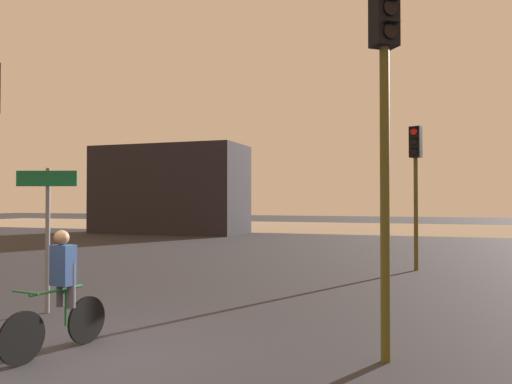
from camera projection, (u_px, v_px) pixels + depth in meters
ground_plane at (87, 363)px, 6.18m from camera, size 120.00×120.00×0.00m
water_strip at (370, 228)px, 36.82m from camera, size 80.00×16.00×0.01m
distant_building at (170, 190)px, 31.03m from camera, size 9.35×4.00×5.40m
traffic_light_far_right at (416, 170)px, 14.42m from camera, size 0.38×0.40×4.16m
traffic_light_near_right at (385, 95)px, 6.28m from camera, size 0.41×0.42×4.85m
direction_sign_post at (47, 218)px, 8.94m from camera, size 1.06×0.35×2.60m
cyclist at (61, 290)px, 6.62m from camera, size 0.47×1.70×1.62m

